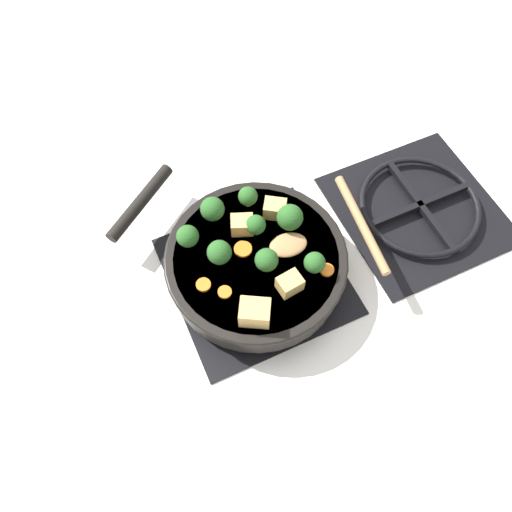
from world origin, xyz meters
TOP-DOWN VIEW (x-y plane):
  - ground_plane at (0.00, 0.00)m, footprint 2.40×2.40m
  - front_burner_grate at (0.00, 0.00)m, footprint 0.31×0.31m
  - rear_burner_grate at (0.00, 0.36)m, footprint 0.31×0.31m
  - skillet_pan at (-0.00, -0.00)m, footprint 0.43×0.39m
  - wooden_spoon at (0.02, 0.13)m, footprint 0.21×0.20m
  - tofu_cube_center_large at (0.08, 0.03)m, footprint 0.04×0.04m
  - tofu_cube_near_handle at (0.10, -0.05)m, footprint 0.06×0.06m
  - tofu_cube_east_chunk at (-0.06, -0.00)m, footprint 0.04×0.05m
  - tofu_cube_west_chunk at (-0.07, 0.07)m, footprint 0.05×0.05m
  - broccoli_floret_near_spoon at (0.03, 0.01)m, footprint 0.04×0.04m
  - broccoli_floret_center_top at (-0.04, 0.02)m, footprint 0.04×0.04m
  - broccoli_floret_east_rim at (-0.11, 0.03)m, footprint 0.04×0.04m
  - broccoli_floret_west_rim at (-0.07, -0.10)m, footprint 0.04×0.04m
  - broccoli_floret_north_edge at (-0.02, -0.06)m, footprint 0.04×0.04m
  - broccoli_floret_south_cluster at (-0.03, 0.08)m, footprint 0.05×0.05m
  - broccoli_floret_mid_floret at (-0.10, -0.04)m, footprint 0.04×0.04m
  - broccoli_floret_small_inner at (0.07, 0.08)m, footprint 0.04×0.04m
  - carrot_slice_orange_thin at (0.08, 0.10)m, footprint 0.02×0.02m
  - carrot_slice_near_center at (0.01, -0.10)m, footprint 0.03×0.03m
  - carrot_slice_edge_slice at (0.04, -0.08)m, footprint 0.02×0.02m
  - carrot_slice_under_broccoli at (-0.02, -0.02)m, footprint 0.03×0.03m

SIDE VIEW (x-z plane):
  - ground_plane at x=0.00m, z-range 0.00..0.00m
  - front_burner_grate at x=0.00m, z-range 0.00..0.03m
  - rear_burner_grate at x=0.00m, z-range 0.00..0.03m
  - skillet_pan at x=0.00m, z-range 0.03..0.08m
  - carrot_slice_orange_thin at x=0.08m, z-range 0.08..0.09m
  - carrot_slice_near_center at x=0.01m, z-range 0.08..0.09m
  - carrot_slice_edge_slice at x=0.04m, z-range 0.08..0.09m
  - carrot_slice_under_broccoli at x=-0.02m, z-range 0.08..0.09m
  - wooden_spoon at x=0.02m, z-range 0.08..0.10m
  - tofu_cube_center_large at x=0.08m, z-range 0.08..0.11m
  - tofu_cube_east_chunk at x=-0.06m, z-range 0.08..0.11m
  - tofu_cube_west_chunk at x=-0.07m, z-range 0.08..0.11m
  - tofu_cube_near_handle at x=0.10m, z-range 0.08..0.12m
  - broccoli_floret_east_rim at x=-0.11m, z-range 0.08..0.13m
  - broccoli_floret_center_top at x=-0.04m, z-range 0.08..0.13m
  - broccoli_floret_small_inner at x=0.07m, z-range 0.08..0.13m
  - broccoli_floret_west_rim at x=-0.07m, z-range 0.08..0.13m
  - broccoli_floret_near_spoon at x=0.03m, z-range 0.08..0.13m
  - broccoli_floret_north_edge at x=-0.02m, z-range 0.08..0.13m
  - broccoli_floret_mid_floret at x=-0.10m, z-range 0.08..0.13m
  - broccoli_floret_south_cluster at x=-0.03m, z-range 0.08..0.14m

